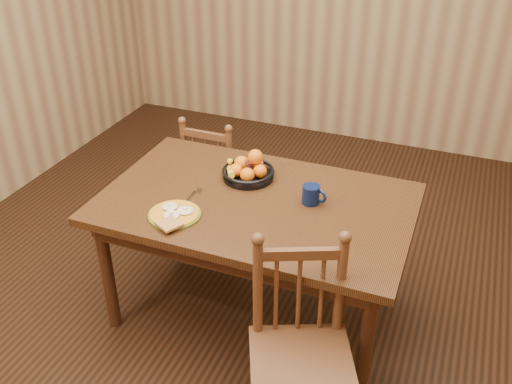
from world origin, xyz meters
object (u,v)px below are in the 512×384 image
at_px(dining_table, 256,214).
at_px(fruit_bowl, 248,170).
at_px(chair_far, 217,177).
at_px(coffee_mug, 312,194).
at_px(chair_near, 301,352).
at_px(breakfast_plate, 174,214).

relative_size(dining_table, fruit_bowl, 5.52).
relative_size(chair_far, coffee_mug, 6.45).
xyz_separation_m(coffee_mug, fruit_bowl, (-0.40, 0.12, -0.00)).
bearing_deg(dining_table, coffee_mug, 16.22).
height_order(dining_table, coffee_mug, coffee_mug).
bearing_deg(coffee_mug, dining_table, -163.78).
relative_size(chair_far, fruit_bowl, 2.96).
xyz_separation_m(chair_far, chair_near, (1.01, -1.32, 0.05)).
height_order(chair_near, fruit_bowl, chair_near).
bearing_deg(chair_near, dining_table, 101.70).
xyz_separation_m(dining_table, breakfast_plate, (-0.32, -0.29, 0.10)).
bearing_deg(coffee_mug, fruit_bowl, 162.75).
height_order(breakfast_plate, coffee_mug, coffee_mug).
distance_m(coffee_mug, fruit_bowl, 0.42).
distance_m(breakfast_plate, fruit_bowl, 0.53).
xyz_separation_m(dining_table, chair_near, (0.46, -0.65, -0.20)).
distance_m(dining_table, fruit_bowl, 0.27).
bearing_deg(dining_table, chair_far, 129.36).
distance_m(breakfast_plate, coffee_mug, 0.70).
bearing_deg(chair_far, coffee_mug, 144.74).
bearing_deg(fruit_bowl, dining_table, -58.16).
distance_m(chair_far, chair_near, 1.66).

